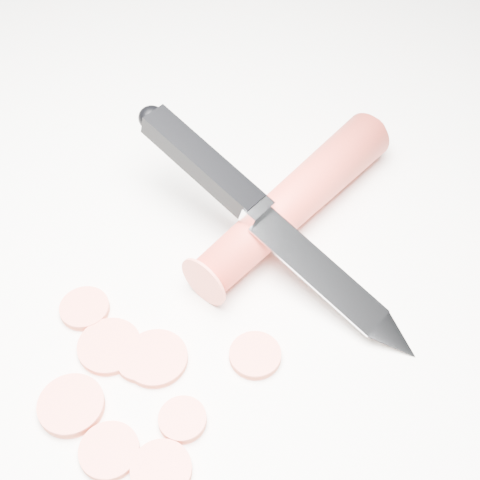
% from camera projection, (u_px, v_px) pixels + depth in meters
% --- Properties ---
extents(ground, '(2.40, 2.40, 0.00)m').
position_uv_depth(ground, '(192.00, 315.00, 0.45)').
color(ground, white).
rests_on(ground, ground).
extents(carrot, '(0.08, 0.20, 0.03)m').
position_uv_depth(carrot, '(294.00, 201.00, 0.49)').
color(carrot, red).
rests_on(carrot, ground).
extents(carrot_slice_0, '(0.04, 0.04, 0.01)m').
position_uv_depth(carrot_slice_0, '(156.00, 358.00, 0.42)').
color(carrot_slice_0, '#EC6550').
rests_on(carrot_slice_0, ground).
extents(carrot_slice_1, '(0.03, 0.03, 0.01)m').
position_uv_depth(carrot_slice_1, '(85.00, 308.00, 0.45)').
color(carrot_slice_1, '#EC6550').
rests_on(carrot_slice_1, ground).
extents(carrot_slice_2, '(0.03, 0.03, 0.01)m').
position_uv_depth(carrot_slice_2, '(141.00, 359.00, 0.42)').
color(carrot_slice_2, '#EC6550').
rests_on(carrot_slice_2, ground).
extents(carrot_slice_3, '(0.04, 0.04, 0.01)m').
position_uv_depth(carrot_slice_3, '(161.00, 470.00, 0.38)').
color(carrot_slice_3, '#EC6550').
rests_on(carrot_slice_3, ground).
extents(carrot_slice_4, '(0.03, 0.03, 0.01)m').
position_uv_depth(carrot_slice_4, '(255.00, 355.00, 0.43)').
color(carrot_slice_4, '#EC6550').
rests_on(carrot_slice_4, ground).
extents(carrot_slice_5, '(0.04, 0.04, 0.01)m').
position_uv_depth(carrot_slice_5, '(109.00, 346.00, 0.43)').
color(carrot_slice_5, '#EC6550').
rests_on(carrot_slice_5, ground).
extents(carrot_slice_6, '(0.03, 0.03, 0.01)m').
position_uv_depth(carrot_slice_6, '(183.00, 420.00, 0.40)').
color(carrot_slice_6, '#EC6550').
rests_on(carrot_slice_6, ground).
extents(carrot_slice_7, '(0.03, 0.03, 0.01)m').
position_uv_depth(carrot_slice_7, '(109.00, 451.00, 0.39)').
color(carrot_slice_7, '#EC6550').
rests_on(carrot_slice_7, ground).
extents(carrot_slice_8, '(0.04, 0.04, 0.01)m').
position_uv_depth(carrot_slice_8, '(71.00, 405.00, 0.40)').
color(carrot_slice_8, '#EC6550').
rests_on(carrot_slice_8, ground).
extents(kitchen_knife, '(0.25, 0.09, 0.08)m').
position_uv_depth(kitchen_knife, '(273.00, 222.00, 0.45)').
color(kitchen_knife, silver).
rests_on(kitchen_knife, ground).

